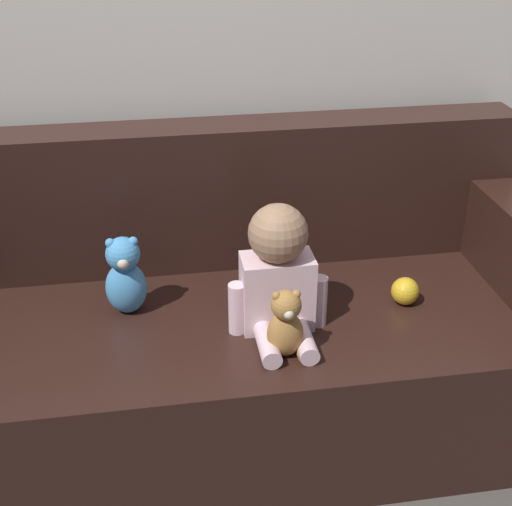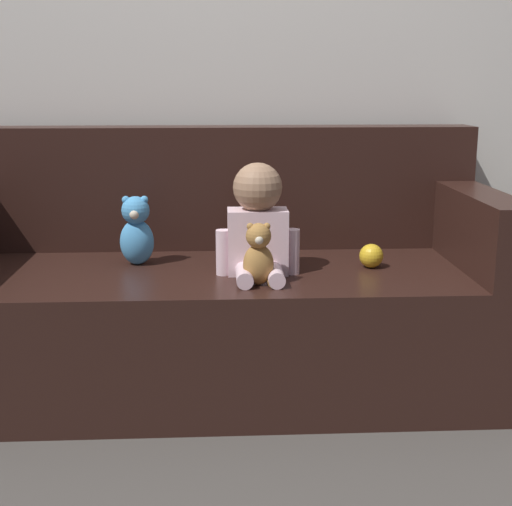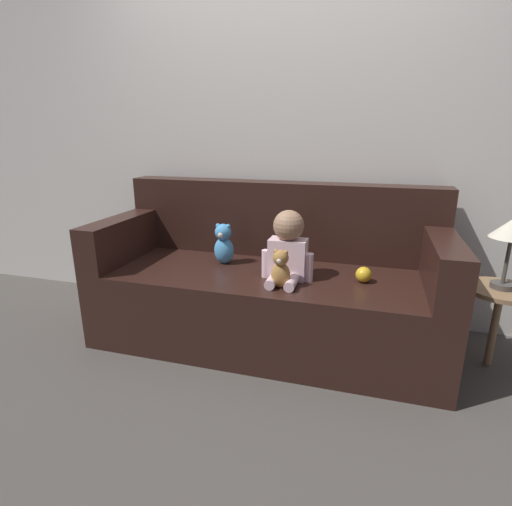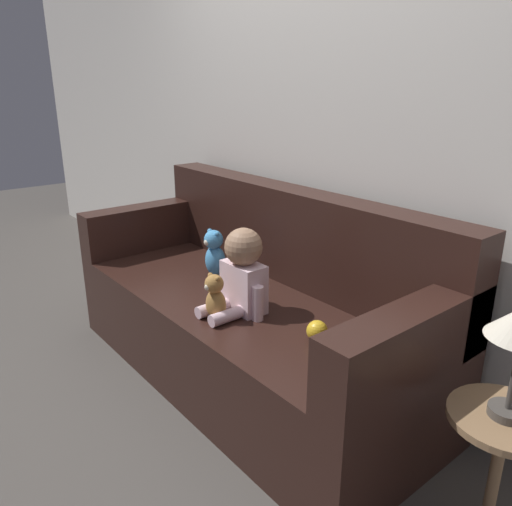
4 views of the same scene
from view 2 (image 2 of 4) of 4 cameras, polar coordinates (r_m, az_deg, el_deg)
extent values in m
plane|color=#4C4742|center=(2.83, -3.05, -10.41)|extent=(12.00, 12.00, 0.00)
cube|color=silver|center=(3.11, -3.37, 16.30)|extent=(8.00, 0.05, 2.60)
cube|color=black|center=(2.74, -3.11, -5.86)|extent=(2.11, 0.85, 0.48)
cube|color=black|center=(2.96, -3.23, 5.27)|extent=(2.11, 0.18, 0.50)
cube|color=black|center=(2.81, 17.06, 2.02)|extent=(0.16, 0.85, 0.28)
cube|color=silver|center=(2.55, 0.13, 0.94)|extent=(0.21, 0.12, 0.23)
sphere|color=#A37A5B|center=(2.52, 0.13, 5.27)|extent=(0.17, 0.17, 0.17)
cylinder|color=silver|center=(2.43, -0.95, -1.82)|extent=(0.06, 0.16, 0.06)
cylinder|color=silver|center=(2.44, 1.56, -1.78)|extent=(0.06, 0.16, 0.06)
cylinder|color=silver|center=(2.54, -2.64, 0.05)|extent=(0.05, 0.05, 0.16)
cylinder|color=silver|center=(2.55, 2.93, 0.12)|extent=(0.05, 0.05, 0.16)
ellipsoid|color=#AD7A3D|center=(2.41, 0.19, -0.92)|extent=(0.10, 0.09, 0.14)
sphere|color=#AD7A3D|center=(2.38, 0.20, 1.39)|extent=(0.09, 0.09, 0.09)
sphere|color=#AD7A3D|center=(2.37, -0.47, 2.14)|extent=(0.02, 0.02, 0.02)
sphere|color=#AD7A3D|center=(2.38, 0.88, 2.15)|extent=(0.02, 0.02, 0.02)
sphere|color=beige|center=(2.35, 0.25, 1.06)|extent=(0.03, 0.03, 0.03)
cylinder|color=#AD7A3D|center=(2.41, -0.88, -2.28)|extent=(0.03, 0.06, 0.03)
cylinder|color=#AD7A3D|center=(2.41, 1.31, -2.25)|extent=(0.03, 0.06, 0.03)
ellipsoid|color=#4C9EDB|center=(2.72, -9.50, 0.87)|extent=(0.13, 0.10, 0.17)
sphere|color=#4C9EDB|center=(2.68, -9.62, 3.39)|extent=(0.10, 0.10, 0.10)
sphere|color=#4C9EDB|center=(2.68, -10.37, 4.20)|extent=(0.03, 0.03, 0.03)
sphere|color=#4C9EDB|center=(2.67, -8.93, 4.23)|extent=(0.03, 0.03, 0.03)
sphere|color=beige|center=(2.65, -9.71, 3.06)|extent=(0.04, 0.04, 0.04)
sphere|color=gold|center=(2.67, 9.21, -0.22)|extent=(0.09, 0.09, 0.09)
camera|label=1|loc=(0.93, -25.03, 49.52)|focal=50.00mm
camera|label=3|loc=(0.68, 59.10, 19.55)|focal=28.00mm
camera|label=4|loc=(2.21, 56.62, 16.74)|focal=35.00mm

